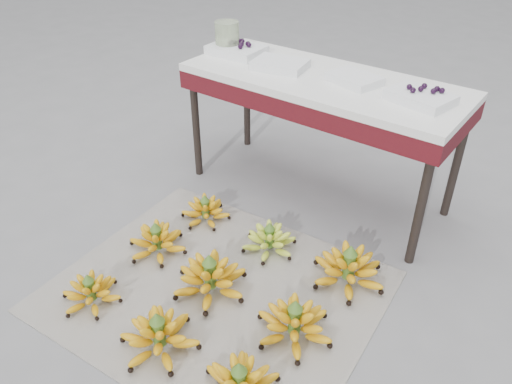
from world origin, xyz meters
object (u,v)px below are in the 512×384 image
Objects in this scene: bunch_mid_right at (294,323)px; tray_far_left at (237,50)px; vendor_table at (322,92)px; glass_jar at (227,37)px; bunch_front_center at (159,336)px; bunch_back_center at (269,240)px; bunch_back_right at (348,269)px; bunch_front_left at (91,292)px; bunch_mid_left at (157,241)px; bunch_back_left at (205,211)px; bunch_mid_center at (210,278)px; tray_right at (354,79)px; tray_left at (280,65)px; tray_far_right at (421,97)px; newspaper_mat at (216,291)px.

bunch_mid_right is 1.45m from tray_far_left.
bunch_mid_right is 1.10m from vendor_table.
bunch_front_center is at bearing -61.10° from glass_jar.
bunch_back_right reaches higher than bunch_back_center.
tray_far_left reaches higher than bunch_back_center.
bunch_front_left is at bearing -121.63° from bunch_back_right.
glass_jar reaches higher than tray_far_left.
bunch_mid_left reaches higher than bunch_back_center.
bunch_back_left is (-0.74, 0.34, -0.01)m from bunch_mid_right.
bunch_mid_center and bunch_back_right have the same top height.
tray_right is at bearing 136.13° from bunch_back_right.
vendor_table is at bearing 118.47° from bunch_back_center.
tray_left reaches higher than tray_right.
vendor_table is 0.17m from tray_right.
bunch_front_left is 0.85× the size of tray_far_left.
bunch_mid_left is 0.97× the size of tray_left.
bunch_back_right is (0.42, 0.38, 0.00)m from bunch_mid_center.
bunch_mid_right is 1.51m from glass_jar.
tray_left is 1.78× the size of glass_jar.
bunch_mid_right is at bearing -91.59° from tray_far_right.
tray_left reaches higher than bunch_back_center.
bunch_back_right is at bearing -47.23° from vendor_table.
glass_jar reaches higher than bunch_mid_right.
tray_far_right is (0.76, 0.52, 0.61)m from bunch_back_left.
tray_far_right is (0.02, 0.87, 0.59)m from bunch_mid_right.
bunch_mid_right reaches higher than bunch_front_center.
bunch_back_center is (-0.36, 0.34, -0.01)m from bunch_mid_right.
tray_left is at bearing 116.73° from bunch_mid_center.
tray_far_left reaches higher than bunch_mid_center.
bunch_back_right is (0.76, 0.03, 0.02)m from bunch_back_left.
tray_right is (0.45, 0.86, 0.60)m from bunch_mid_left.
bunch_mid_right is 1.23m from tray_left.
vendor_table is at bearing 6.76° from tray_left.
bunch_mid_right is (0.75, -0.03, 0.01)m from bunch_mid_left.
tray_left reaches higher than bunch_mid_left.
newspaper_mat is 3.32× the size of bunch_back_right.
vendor_table is at bearing 55.62° from bunch_back_left.
bunch_back_center is at bearing 39.85° from bunch_mid_left.
newspaper_mat is 1.16m from tray_far_right.
bunch_back_center is (0.38, 0.00, 0.00)m from bunch_back_left.
bunch_back_right is at bearing -90.40° from tray_far_right.
bunch_back_right is at bearing 51.70° from bunch_mid_center.
tray_right reaches higher than bunch_back_left.
bunch_front_center is 0.68m from bunch_back_center.
bunch_back_right reaches higher than bunch_front_left.
bunch_back_right is 2.42× the size of glass_jar.
bunch_back_left is at bearing -62.10° from glass_jar.
bunch_mid_left is 1.12m from glass_jar.
tray_right is at bearing 92.87° from bunch_mid_center.
glass_jar is (-1.05, 0.52, 0.65)m from bunch_back_right.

